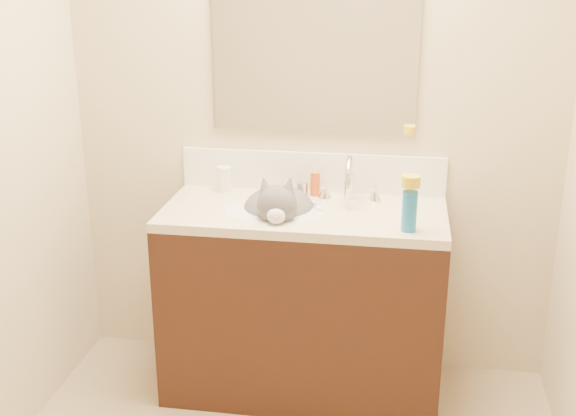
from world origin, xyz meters
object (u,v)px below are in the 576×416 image
(vanity_cabinet, at_px, (303,305))
(spray_can, at_px, (409,211))
(basin, at_px, (275,226))
(faucet, at_px, (349,183))
(silver_jar, at_px, (302,189))
(pill_bottle, at_px, (224,179))
(amber_bottle, at_px, (315,184))
(cat, at_px, (279,212))

(vanity_cabinet, bearing_deg, spray_can, -23.00)
(basin, height_order, faucet, faucet)
(faucet, bearing_deg, silver_jar, 165.67)
(basin, distance_m, spray_can, 0.60)
(faucet, height_order, silver_jar, faucet)
(pill_bottle, xyz_separation_m, spray_can, (0.83, -0.38, 0.02))
(basin, bearing_deg, amber_bottle, 57.97)
(silver_jar, bearing_deg, vanity_cabinet, -79.62)
(basin, height_order, amber_bottle, amber_bottle)
(cat, xyz_separation_m, pill_bottle, (-0.28, 0.19, 0.08))
(basin, xyz_separation_m, spray_can, (0.56, -0.16, 0.15))
(basin, distance_m, silver_jar, 0.26)
(vanity_cabinet, distance_m, basin, 0.40)
(vanity_cabinet, bearing_deg, basin, -165.96)
(basin, bearing_deg, silver_jar, 69.10)
(silver_jar, relative_size, amber_bottle, 0.55)
(faucet, xyz_separation_m, silver_jar, (-0.22, 0.05, -0.06))
(spray_can, bearing_deg, silver_jar, 141.38)
(amber_bottle, bearing_deg, basin, -122.03)
(silver_jar, xyz_separation_m, spray_can, (0.47, -0.38, 0.05))
(amber_bottle, bearing_deg, cat, -123.40)
(faucet, bearing_deg, basin, -150.88)
(silver_jar, height_order, amber_bottle, amber_bottle)
(faucet, distance_m, cat, 0.34)
(silver_jar, bearing_deg, pill_bottle, 179.85)
(basin, xyz_separation_m, faucet, (0.30, 0.17, 0.16))
(faucet, xyz_separation_m, amber_bottle, (-0.16, 0.06, -0.03))
(vanity_cabinet, xyz_separation_m, faucet, (0.18, 0.14, 0.54))
(vanity_cabinet, height_order, basin, basin)
(vanity_cabinet, distance_m, faucet, 0.58)
(basin, xyz_separation_m, cat, (0.01, 0.03, 0.05))
(vanity_cabinet, height_order, cat, cat)
(basin, bearing_deg, spray_can, -15.61)
(pill_bottle, relative_size, silver_jar, 1.92)
(faucet, distance_m, silver_jar, 0.23)
(vanity_cabinet, distance_m, silver_jar, 0.52)
(spray_can, bearing_deg, amber_bottle, 137.22)
(faucet, distance_m, spray_can, 0.41)
(vanity_cabinet, height_order, silver_jar, silver_jar)
(pill_bottle, relative_size, amber_bottle, 1.06)
(faucet, bearing_deg, vanity_cabinet, -142.71)
(basin, distance_m, cat, 0.06)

